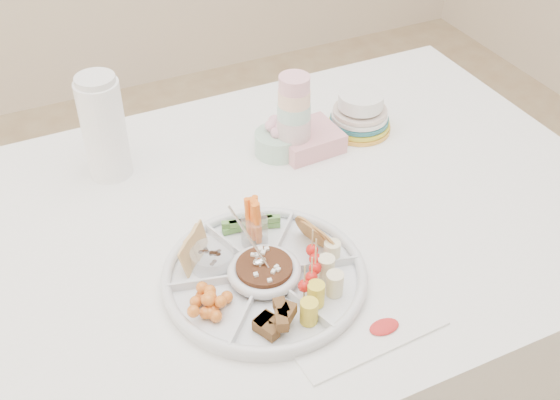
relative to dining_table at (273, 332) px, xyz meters
name	(u,v)px	position (x,y,z in m)	size (l,w,h in m)	color
dining_table	(273,332)	(0.00, 0.00, 0.00)	(1.52, 1.02, 0.76)	white
party_tray	(264,274)	(-0.10, -0.18, 0.40)	(0.38, 0.38, 0.04)	white
bean_dip	(264,271)	(-0.10, -0.18, 0.41)	(0.11, 0.11, 0.04)	#321A10
tortillas	(314,235)	(0.03, -0.14, 0.42)	(0.09, 0.09, 0.05)	#A45F2D
carrot_cucumber	(251,214)	(-0.07, -0.05, 0.44)	(0.11, 0.11, 0.10)	orange
pita_raisins	(200,251)	(-0.19, -0.09, 0.42)	(0.11, 0.11, 0.06)	tan
cherries	(209,304)	(-0.22, -0.22, 0.42)	(0.10, 0.10, 0.04)	#C86214
granola_chunks	(279,321)	(-0.13, -0.30, 0.42)	(0.10, 0.10, 0.04)	brown
banana_tomato	(333,275)	(0.00, -0.27, 0.44)	(0.10, 0.10, 0.09)	#FBED85
cup_stack	(294,114)	(0.14, 0.18, 0.49)	(0.08, 0.08, 0.22)	silver
thermos	(103,126)	(-0.27, 0.29, 0.50)	(0.10, 0.10, 0.25)	white
flower_bowl	(277,138)	(0.11, 0.20, 0.42)	(0.11, 0.11, 0.08)	#81B99C
napkin_stack	(308,140)	(0.18, 0.19, 0.40)	(0.14, 0.12, 0.05)	pink
plate_stack	(360,112)	(0.33, 0.20, 0.43)	(0.16, 0.16, 0.10)	#D4C553
placemat	(369,335)	(0.01, -0.38, 0.38)	(0.28, 0.09, 0.01)	white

